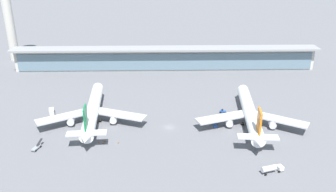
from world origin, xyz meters
TOP-DOWN VIEW (x-y plane):
  - ground_plane at (0.00, 0.00)m, footprint 1200.00×1200.00m
  - airliner_left_stand at (-35.32, 7.70)m, footprint 50.17×65.42m
  - airliner_centre_stand at (37.11, 2.85)m, footprint 50.02×65.41m
  - service_truck_near_nose_white at (35.80, -35.99)m, footprint 8.88×4.76m
  - service_truck_under_wing_blue at (26.94, 14.62)m, footprint 3.32×2.80m
  - service_truck_mid_apron_blue at (21.13, 0.90)m, footprint 2.35×6.91m
  - service_truck_by_tail_grey at (-53.87, -17.56)m, footprint 3.13×6.92m
  - service_truck_on_taxiway_white at (-56.91, 15.28)m, footprint 4.36×7.65m
  - terminal_building at (0.00, 85.57)m, footprint 202.36×12.80m
  - control_tower at (-110.11, 110.24)m, footprint 12.00×12.00m
  - safety_cone_alpha at (-35.47, -13.09)m, footprint 0.62×0.62m
  - safety_cone_bravo at (-29.57, -13.08)m, footprint 0.62×0.62m
  - safety_cone_charlie at (-27.22, -11.91)m, footprint 0.62×0.62m
  - safety_cone_delta at (-21.45, -13.56)m, footprint 0.62×0.62m
  - safety_cone_echo at (-27.75, -13.50)m, footprint 0.62×0.62m

SIDE VIEW (x-z plane):
  - ground_plane at x=0.00m, z-range 0.00..0.00m
  - safety_cone_alpha at x=-35.47m, z-range -0.03..0.67m
  - safety_cone_bravo at x=-29.57m, z-range -0.03..0.67m
  - safety_cone_charlie at x=-27.22m, z-range -0.03..0.67m
  - safety_cone_delta at x=-21.45m, z-range -0.03..0.67m
  - safety_cone_echo at x=-27.75m, z-range -0.03..0.67m
  - service_truck_mid_apron_blue at x=21.13m, z-range -0.54..2.16m
  - service_truck_by_tail_grey at x=-53.87m, z-range -0.54..2.16m
  - service_truck_under_wing_blue at x=26.94m, z-range -0.15..1.90m
  - service_truck_on_taxiway_white at x=-56.91m, z-range 0.14..3.24m
  - service_truck_near_nose_white at x=35.80m, z-range 0.23..3.18m
  - airliner_left_stand at x=-35.32m, z-range -3.22..14.19m
  - airliner_centre_stand at x=37.11m, z-range -3.22..14.19m
  - terminal_building at x=0.00m, z-range 0.27..15.47m
  - control_tower at x=-110.11m, z-range 3.42..81.47m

